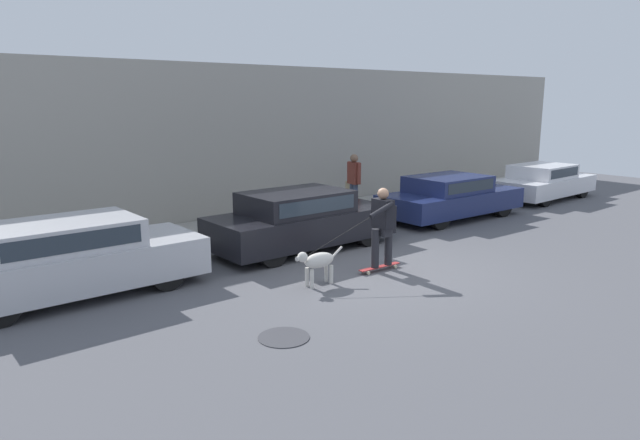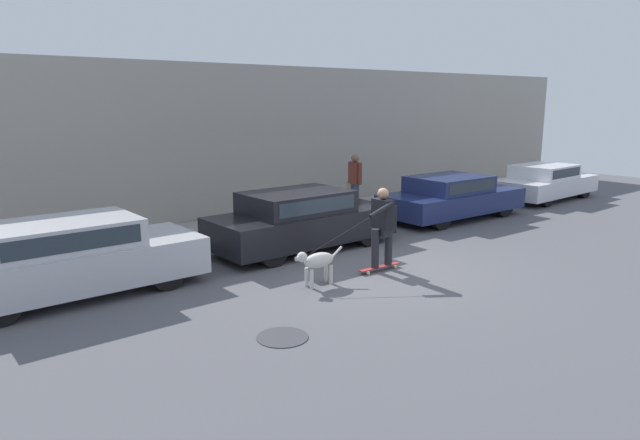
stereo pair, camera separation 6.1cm
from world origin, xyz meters
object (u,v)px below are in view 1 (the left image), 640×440
at_px(parked_car_2, 450,197).
at_px(pedestrian_with_bag, 354,180).
at_px(parked_car_3, 543,182).
at_px(parked_car_0, 72,259).
at_px(parked_car_1, 301,221).
at_px(fire_hydrant, 356,212).
at_px(dog, 317,262).
at_px(skateboarder, 382,224).

xyz_separation_m(parked_car_2, pedestrian_with_bag, (-1.98, 1.82, 0.45)).
bearing_deg(parked_car_3, parked_car_0, 178.40).
relative_size(parked_car_1, parked_car_3, 1.03).
height_order(parked_car_1, parked_car_3, parked_car_1).
xyz_separation_m(pedestrian_with_bag, fire_hydrant, (-0.81, -1.00, -0.64)).
xyz_separation_m(dog, fire_hydrant, (3.76, 3.02, -0.04)).
height_order(parked_car_0, parked_car_3, parked_car_0).
height_order(parked_car_1, pedestrian_with_bag, pedestrian_with_bag).
bearing_deg(parked_car_0, parked_car_1, 0.27).
distance_m(skateboarder, pedestrian_with_bag, 5.10).
bearing_deg(parked_car_0, parked_car_2, 0.28).
distance_m(parked_car_2, pedestrian_with_bag, 2.73).
relative_size(dog, skateboarder, 0.45).
height_order(parked_car_2, fire_hydrant, parked_car_2).
xyz_separation_m(parked_car_2, parked_car_3, (4.88, -0.00, -0.03)).
bearing_deg(parked_car_2, parked_car_0, -178.31).
relative_size(parked_car_1, pedestrian_with_bag, 2.56).
xyz_separation_m(parked_car_0, parked_car_3, (14.95, -0.00, -0.08)).
distance_m(parked_car_0, parked_car_2, 10.07).
bearing_deg(parked_car_2, pedestrian_with_bag, 139.04).
bearing_deg(parked_car_2, parked_car_3, 1.65).
bearing_deg(parked_car_3, parked_car_2, 178.38).
distance_m(parked_car_1, fire_hydrant, 2.60).
relative_size(dog, pedestrian_with_bag, 0.63).
bearing_deg(dog, parked_car_2, -160.56).
relative_size(parked_car_1, skateboarder, 1.82).
relative_size(parked_car_1, dog, 4.06).
distance_m(parked_car_1, skateboarder, 2.29).
xyz_separation_m(parked_car_1, fire_hydrant, (2.45, 0.83, -0.24)).
bearing_deg(parked_car_2, dog, -159.79).
relative_size(parked_car_3, skateboarder, 1.76).
distance_m(parked_car_1, parked_car_2, 5.24).
height_order(parked_car_2, dog, parked_car_2).
xyz_separation_m(parked_car_3, pedestrian_with_bag, (-6.86, 1.83, 0.48)).
bearing_deg(pedestrian_with_bag, fire_hydrant, -119.15).
bearing_deg(parked_car_2, skateboarder, -154.01).
bearing_deg(parked_car_0, fire_hydrant, 6.75).
relative_size(parked_car_2, fire_hydrant, 5.66).
bearing_deg(pedestrian_with_bag, parked_car_3, -4.97).
relative_size(parked_car_0, skateboarder, 1.81).
relative_size(parked_car_1, fire_hydrant, 5.48).
relative_size(parked_car_0, parked_car_3, 1.03).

